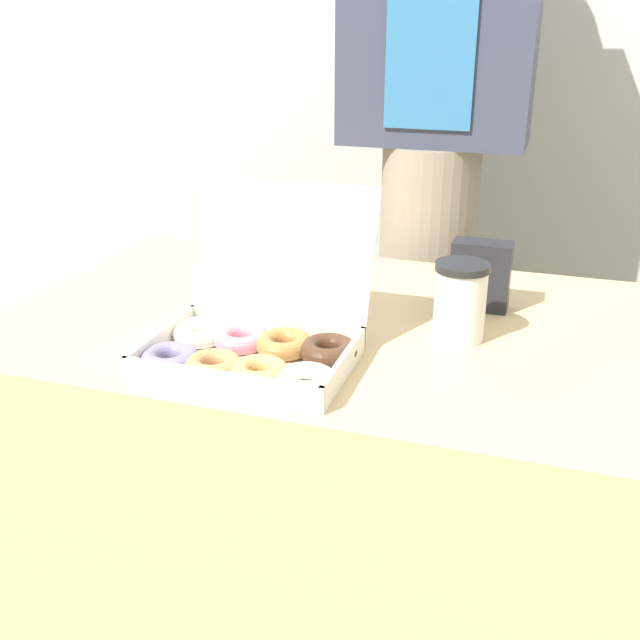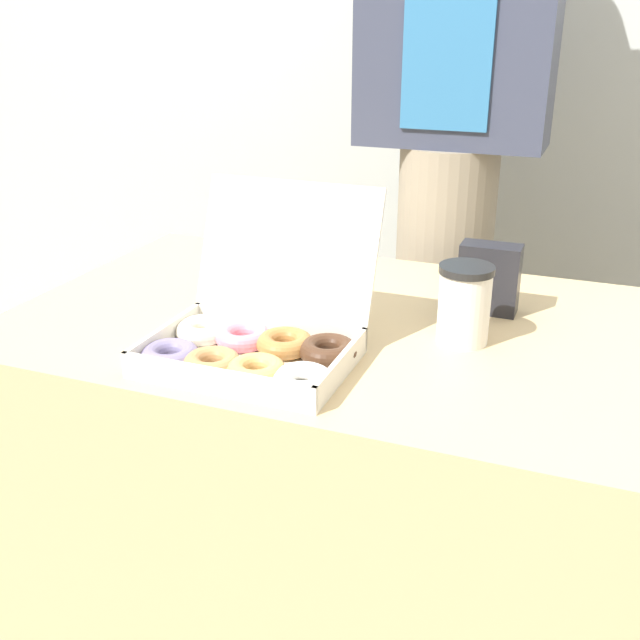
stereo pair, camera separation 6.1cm
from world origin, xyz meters
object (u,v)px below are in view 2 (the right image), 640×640
Objects in this scene: coffee_cup at (464,304)px; napkin_holder at (489,278)px; person_customer at (451,140)px; donut_box at (255,338)px.

coffee_cup is 1.05× the size of napkin_holder.
person_customer reaches higher than napkin_holder.
donut_box reaches higher than napkin_holder.
donut_box is 0.20× the size of person_customer.
donut_box is at bearing -132.08° from napkin_holder.
person_customer reaches higher than coffee_cup.
donut_box reaches higher than coffee_cup.
donut_box is 0.35m from coffee_cup.
coffee_cup is at bearing -95.52° from napkin_holder.
person_customer is at bearing 105.10° from coffee_cup.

